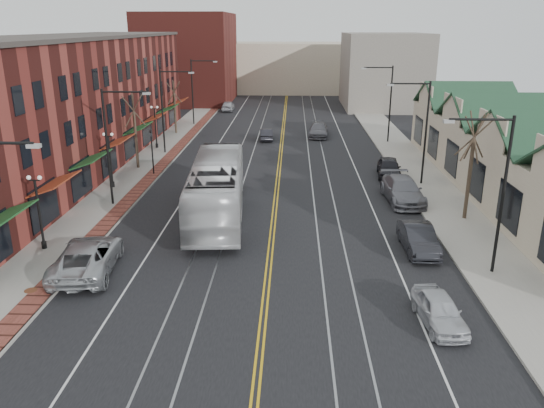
# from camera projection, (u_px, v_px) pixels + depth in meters

# --- Properties ---
(ground) EXTENTS (160.00, 160.00, 0.00)m
(ground) POSITION_uv_depth(u_px,v_px,m) (262.00, 333.00, 22.00)
(ground) COLOR black
(ground) RESTS_ON ground
(sidewalk_left) EXTENTS (4.00, 120.00, 0.15)m
(sidewalk_left) POSITION_uv_depth(u_px,v_px,m) (123.00, 188.00, 41.35)
(sidewalk_left) COLOR gray
(sidewalk_left) RESTS_ON ground
(sidewalk_right) EXTENTS (4.00, 120.00, 0.15)m
(sidewalk_right) POSITION_uv_depth(u_px,v_px,m) (434.00, 192.00, 40.45)
(sidewalk_right) COLOR gray
(sidewalk_right) RESTS_ON ground
(building_left) EXTENTS (10.00, 50.00, 11.00)m
(building_left) POSITION_uv_depth(u_px,v_px,m) (63.00, 105.00, 46.50)
(building_left) COLOR maroon
(building_left) RESTS_ON ground
(building_right) EXTENTS (8.00, 36.00, 4.60)m
(building_right) POSITION_uv_depth(u_px,v_px,m) (518.00, 164.00, 39.52)
(building_right) COLOR #BEAF92
(building_right) RESTS_ON ground
(backdrop_left) EXTENTS (14.00, 18.00, 14.00)m
(backdrop_left) POSITION_uv_depth(u_px,v_px,m) (189.00, 58.00, 86.61)
(backdrop_left) COLOR maroon
(backdrop_left) RESTS_ON ground
(backdrop_mid) EXTENTS (22.00, 14.00, 9.00)m
(backdrop_mid) POSITION_uv_depth(u_px,v_px,m) (287.00, 67.00, 101.01)
(backdrop_mid) COLOR #BEAF92
(backdrop_mid) RESTS_ON ground
(backdrop_right) EXTENTS (12.00, 16.00, 11.00)m
(backdrop_right) POSITION_uv_depth(u_px,v_px,m) (384.00, 71.00, 81.19)
(backdrop_right) COLOR slate
(backdrop_right) RESTS_ON ground
(streetlight_l_1) EXTENTS (3.33, 0.25, 8.00)m
(streetlight_l_1) POSITION_uv_depth(u_px,v_px,m) (113.00, 135.00, 35.94)
(streetlight_l_1) COLOR black
(streetlight_l_1) RESTS_ON sidewalk_left
(streetlight_l_2) EXTENTS (3.33, 0.25, 8.00)m
(streetlight_l_2) POSITION_uv_depth(u_px,v_px,m) (166.00, 103.00, 51.09)
(streetlight_l_2) COLOR black
(streetlight_l_2) RESTS_ON sidewalk_left
(streetlight_l_3) EXTENTS (3.33, 0.25, 8.00)m
(streetlight_l_3) POSITION_uv_depth(u_px,v_px,m) (196.00, 85.00, 66.23)
(streetlight_l_3) COLOR black
(streetlight_l_3) RESTS_ON sidewalk_left
(streetlight_r_0) EXTENTS (3.33, 0.25, 8.00)m
(streetlight_r_0) POSITION_uv_depth(u_px,v_px,m) (496.00, 180.00, 25.65)
(streetlight_r_0) COLOR black
(streetlight_r_0) RESTS_ON sidewalk_right
(streetlight_r_1) EXTENTS (3.33, 0.25, 8.00)m
(streetlight_r_1) POSITION_uv_depth(u_px,v_px,m) (421.00, 122.00, 40.80)
(streetlight_r_1) COLOR black
(streetlight_r_1) RESTS_ON sidewalk_right
(streetlight_r_2) EXTENTS (3.33, 0.25, 8.00)m
(streetlight_r_2) POSITION_uv_depth(u_px,v_px,m) (387.00, 96.00, 55.94)
(streetlight_r_2) COLOR black
(streetlight_r_2) RESTS_ON sidewalk_right
(lamppost_l_1) EXTENTS (0.84, 0.28, 4.27)m
(lamppost_l_1) POSITION_uv_depth(u_px,v_px,m) (40.00, 214.00, 29.34)
(lamppost_l_1) COLOR black
(lamppost_l_1) RESTS_ON sidewalk_left
(lamppost_l_2) EXTENTS (0.84, 0.28, 4.27)m
(lamppost_l_2) POSITION_uv_depth(u_px,v_px,m) (111.00, 161.00, 40.70)
(lamppost_l_2) COLOR black
(lamppost_l_2) RESTS_ON sidewalk_left
(lamppost_l_3) EXTENTS (0.84, 0.28, 4.27)m
(lamppost_l_3) POSITION_uv_depth(u_px,v_px,m) (156.00, 128.00, 53.95)
(lamppost_l_3) COLOR black
(lamppost_l_3) RESTS_ON sidewalk_left
(tree_left_near) EXTENTS (1.78, 1.37, 6.48)m
(tree_left_near) POSITION_uv_depth(u_px,v_px,m) (135.00, 130.00, 45.95)
(tree_left_near) COLOR #382B21
(tree_left_near) RESTS_ON sidewalk_left
(tree_left_far) EXTENTS (1.66, 1.28, 6.02)m
(tree_left_far) POSITION_uv_depth(u_px,v_px,m) (175.00, 106.00, 61.17)
(tree_left_far) COLOR #382B21
(tree_left_far) RESTS_ON sidewalk_left
(tree_right_mid) EXTENTS (1.90, 1.46, 6.93)m
(tree_right_mid) POSITION_uv_depth(u_px,v_px,m) (471.00, 164.00, 33.58)
(tree_right_mid) COLOR #382B21
(tree_right_mid) RESTS_ON sidewalk_right
(manhole_mid) EXTENTS (0.60, 0.60, 0.02)m
(manhole_mid) POSITION_uv_depth(u_px,v_px,m) (31.00, 290.00, 25.21)
(manhole_mid) COLOR #592D19
(manhole_mid) RESTS_ON sidewalk_left
(manhole_far) EXTENTS (0.60, 0.60, 0.02)m
(manhole_far) POSITION_uv_depth(u_px,v_px,m) (72.00, 248.00, 29.94)
(manhole_far) COLOR #592D19
(manhole_far) RESTS_ON sidewalk_left
(traffic_signal) EXTENTS (0.18, 0.15, 3.80)m
(traffic_signal) POSITION_uv_depth(u_px,v_px,m) (152.00, 148.00, 44.36)
(traffic_signal) COLOR black
(traffic_signal) RESTS_ON sidewalk_left
(transit_bus) EXTENTS (4.35, 14.06, 3.85)m
(transit_bus) POSITION_uv_depth(u_px,v_px,m) (217.00, 188.00, 34.91)
(transit_bus) COLOR silver
(transit_bus) RESTS_ON ground
(parked_suv) EXTENTS (3.49, 6.39, 1.70)m
(parked_suv) POSITION_uv_depth(u_px,v_px,m) (87.00, 257.00, 27.21)
(parked_suv) COLOR #A7ABAE
(parked_suv) RESTS_ON ground
(parked_car_a) EXTENTS (1.94, 4.01, 1.32)m
(parked_car_a) POSITION_uv_depth(u_px,v_px,m) (439.00, 310.00, 22.48)
(parked_car_a) COLOR silver
(parked_car_a) RESTS_ON ground
(parked_car_b) EXTENTS (1.67, 4.58, 1.50)m
(parked_car_b) POSITION_uv_depth(u_px,v_px,m) (418.00, 238.00, 29.78)
(parked_car_b) COLOR black
(parked_car_b) RESTS_ON ground
(parked_car_c) EXTENTS (2.71, 6.04, 1.72)m
(parked_car_c) POSITION_uv_depth(u_px,v_px,m) (403.00, 190.00, 38.13)
(parked_car_c) COLOR slate
(parked_car_c) RESTS_ON ground
(parked_car_d) EXTENTS (2.33, 4.79, 1.58)m
(parked_car_d) POSITION_uv_depth(u_px,v_px,m) (389.00, 167.00, 44.51)
(parked_car_d) COLOR black
(parked_car_d) RESTS_ON ground
(distant_car_left) EXTENTS (1.64, 3.97, 1.28)m
(distant_car_left) POSITION_uv_depth(u_px,v_px,m) (266.00, 134.00, 58.76)
(distant_car_left) COLOR black
(distant_car_left) RESTS_ON ground
(distant_car_right) EXTENTS (2.54, 5.39, 1.52)m
(distant_car_right) POSITION_uv_depth(u_px,v_px,m) (319.00, 130.00, 60.55)
(distant_car_right) COLOR #5A5960
(distant_car_right) RESTS_ON ground
(distant_car_far) EXTENTS (1.81, 4.37, 1.48)m
(distant_car_far) POSITION_uv_depth(u_px,v_px,m) (228.00, 106.00, 78.77)
(distant_car_far) COLOR #B9BAC0
(distant_car_far) RESTS_ON ground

